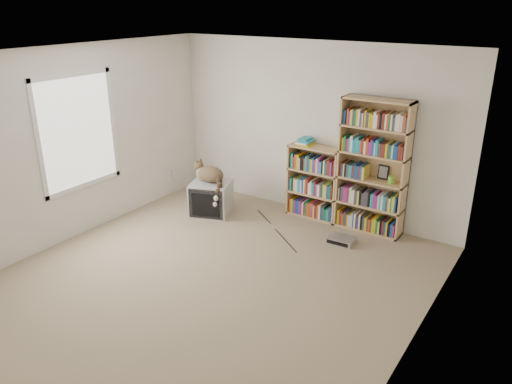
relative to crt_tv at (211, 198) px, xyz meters
The scene contains 16 objects.
floor 1.99m from the crt_tv, 53.28° to the right, with size 4.50×5.00×0.01m, color tan.
wall_back 1.80m from the crt_tv, 37.64° to the left, with size 4.50×0.02×2.50m, color silver.
wall_left 2.16m from the crt_tv, 123.89° to the right, with size 0.02×5.00×2.50m, color silver.
wall_right 3.91m from the crt_tv, 24.80° to the right, with size 0.02×5.00×2.50m, color silver.
ceiling 3.00m from the crt_tv, 53.28° to the right, with size 4.50×5.00×0.02m, color white.
window 2.09m from the crt_tv, 127.23° to the right, with size 0.02×1.22×1.52m, color white.
crt_tv is the anchor object (origin of this frame).
cat 0.33m from the crt_tv, ahead, with size 0.64×0.46×0.52m.
bookcase_tall 2.39m from the crt_tv, 19.58° to the left, with size 0.92×0.30×1.83m.
bookcase_short 1.55m from the crt_tv, 30.32° to the left, with size 0.77×0.30×1.07m.
book_stack 1.62m from the crt_tv, 33.11° to the left, with size 0.19×0.24×0.10m, color #C3441A.
green_mug 2.62m from the crt_tv, 17.13° to the left, with size 0.09×0.09×0.10m, color #6EBA35.
framed_print 2.52m from the crt_tv, 20.44° to the left, with size 0.14×0.01×0.19m, color black.
dvd_player 2.06m from the crt_tv, ahead, with size 0.34×0.25×0.08m, color #A8A7AC.
wall_outlet 1.11m from the crt_tv, 161.89° to the left, with size 0.01×0.08×0.13m, color silver.
floor_cables 1.30m from the crt_tv, ahead, with size 1.20×0.70×0.01m, color black, non-canonical shape.
Camera 1 is at (3.16, -3.78, 3.03)m, focal length 35.00 mm.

